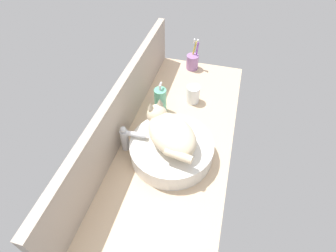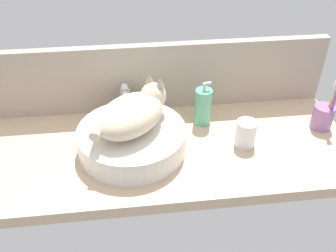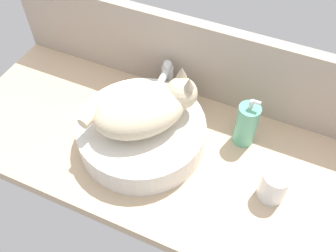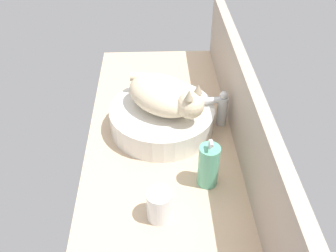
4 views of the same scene
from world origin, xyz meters
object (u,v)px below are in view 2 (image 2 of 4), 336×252
Objects in this scene: faucet at (126,100)px; soap_dispenser at (203,106)px; sink_basin at (132,140)px; toothbrush_cup at (323,116)px; water_glass at (246,135)px; cat at (133,113)px.

soap_dispenser reaches higher than faucet.
sink_basin is 20.06cm from faucet.
toothbrush_cup is (69.73, -15.13, -2.56)cm from faucet.
water_glass is (-30.32, -6.40, -0.73)cm from toothbrush_cup.
soap_dispenser is at bearing 169.28° from toothbrush_cup.
cat is 1.75× the size of soap_dispenser.
toothbrush_cup is at bearing 3.04° from cat.
cat reaches higher than soap_dispenser.
soap_dispenser is 18.89cm from water_glass.
soap_dispenser reaches higher than sink_basin.
toothbrush_cup is 2.01× the size of water_glass.
sink_basin is at bearing -129.73° from cat.
water_glass is (38.13, -1.76, -0.18)cm from sink_basin.
cat reaches higher than water_glass.
cat is 68.32cm from toothbrush_cup.
water_glass is (11.88, -14.39, -2.97)cm from soap_dispenser.
cat is at bearing -176.96° from toothbrush_cup.
faucet is at bearing 93.71° from sink_basin.
sink_basin is 10.05cm from cat.
faucet is 45.03cm from water_glass.
cat is 20.05cm from faucet.
faucet is 0.80× the size of soap_dispenser.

